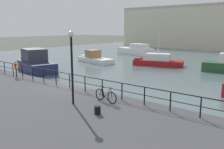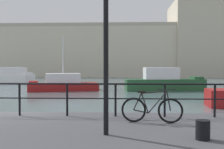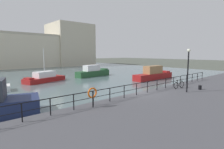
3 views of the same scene
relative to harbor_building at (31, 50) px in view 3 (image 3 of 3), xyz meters
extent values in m
plane|color=#4C5147|center=(-6.39, -52.62, -5.93)|extent=(240.00, 240.00, 0.00)
cube|color=slate|center=(-6.39, -22.42, -5.93)|extent=(80.00, 60.00, 0.01)
cube|color=#47474C|center=(-6.39, -59.12, -5.46)|extent=(56.00, 13.00, 0.95)
cube|color=beige|center=(-6.39, 0.01, -0.84)|extent=(56.99, 12.85, 10.18)
cube|color=#C0B69F|center=(14.87, 0.01, 1.92)|extent=(14.47, 14.13, 15.71)
cube|color=#B1A993|center=(-6.39, -6.11, 4.59)|extent=(56.99, 0.60, 0.70)
cube|color=maroon|center=(7.14, -44.85, -5.39)|extent=(8.85, 2.31, 1.07)
cube|color=#997047|center=(7.00, -44.85, -4.17)|extent=(3.71, 1.70, 1.38)
cube|color=maroon|center=(10.82, -45.02, -4.73)|extent=(1.11, 1.39, 0.24)
cube|color=#23512D|center=(1.57, -34.06, -5.35)|extent=(8.03, 2.94, 1.14)
cube|color=silver|center=(1.19, -34.11, -4.20)|extent=(3.54, 2.02, 1.16)
cube|color=#23512D|center=(4.83, -33.60, -4.66)|extent=(1.12, 1.42, 0.24)
cube|color=maroon|center=(-8.52, -34.62, -5.55)|extent=(7.18, 4.13, 0.75)
cube|color=silver|center=(-8.55, -34.63, -4.69)|extent=(3.65, 2.57, 0.96)
cube|color=maroon|center=(-11.26, -35.46, -5.05)|extent=(1.24, 1.74, 0.24)
cylinder|color=silver|center=(-8.55, -34.63, -2.33)|extent=(0.10, 0.10, 3.75)
cylinder|color=black|center=(-16.84, -53.37, -4.46)|extent=(0.07, 0.07, 1.05)
cylinder|color=black|center=(-15.26, -53.37, -4.46)|extent=(0.07, 0.07, 1.05)
cylinder|color=black|center=(-13.69, -53.37, -4.46)|extent=(0.07, 0.07, 1.05)
cylinder|color=black|center=(-12.11, -53.37, -4.46)|extent=(0.07, 0.07, 1.05)
cylinder|color=black|center=(-10.53, -53.37, -4.46)|extent=(0.07, 0.07, 1.05)
cylinder|color=black|center=(-8.95, -53.37, -4.46)|extent=(0.07, 0.07, 1.05)
cylinder|color=black|center=(-7.38, -53.37, -4.46)|extent=(0.07, 0.07, 1.05)
cylinder|color=black|center=(-5.80, -53.37, -4.46)|extent=(0.07, 0.07, 1.05)
cylinder|color=black|center=(-4.22, -53.37, -4.46)|extent=(0.07, 0.07, 1.05)
cylinder|color=black|center=(-2.65, -53.37, -4.46)|extent=(0.07, 0.07, 1.05)
cylinder|color=black|center=(-1.07, -53.37, -4.46)|extent=(0.07, 0.07, 1.05)
cylinder|color=black|center=(0.51, -53.37, -4.46)|extent=(0.07, 0.07, 1.05)
cylinder|color=black|center=(2.09, -53.37, -4.46)|extent=(0.07, 0.07, 1.05)
cylinder|color=black|center=(3.66, -53.37, -4.46)|extent=(0.07, 0.07, 1.05)
cylinder|color=black|center=(5.24, -53.37, -4.46)|extent=(0.07, 0.07, 1.05)
cylinder|color=black|center=(6.82, -53.37, -4.46)|extent=(0.07, 0.07, 1.05)
cylinder|color=black|center=(-6.59, -53.37, -3.94)|extent=(26.81, 0.06, 0.06)
cylinder|color=black|center=(-6.59, -53.37, -4.41)|extent=(26.81, 0.04, 0.04)
torus|color=black|center=(-1.04, -54.37, -4.63)|extent=(0.72, 0.14, 0.72)
torus|color=black|center=(-2.09, -54.26, -4.63)|extent=(0.72, 0.14, 0.72)
cylinder|color=black|center=(-1.40, -54.33, -4.39)|extent=(0.55, 0.09, 0.66)
cylinder|color=black|center=(-1.76, -54.29, -4.42)|extent=(0.24, 0.06, 0.58)
cylinder|color=black|center=(-1.50, -54.32, -4.10)|extent=(0.72, 0.11, 0.11)
cylinder|color=black|center=(-1.87, -54.28, -4.67)|extent=(0.43, 0.08, 0.12)
cylinder|color=black|center=(-1.97, -54.27, -4.38)|extent=(0.26, 0.06, 0.51)
cylinder|color=black|center=(-1.09, -54.37, -4.35)|extent=(0.14, 0.05, 0.57)
cube|color=black|center=(-1.86, -54.28, -4.10)|extent=(0.23, 0.11, 0.05)
cylinder|color=black|center=(-1.15, -54.36, -4.02)|extent=(0.52, 0.08, 0.02)
cylinder|color=black|center=(-0.59, -56.11, -4.77)|extent=(0.32, 0.32, 0.44)
cylinder|color=black|center=(-12.42, -53.77, -4.41)|extent=(0.08, 0.08, 1.15)
torus|color=orange|center=(-12.42, -53.71, -3.96)|extent=(0.75, 0.11, 0.75)
cylinder|color=black|center=(-2.78, -55.78, -3.06)|extent=(0.12, 0.12, 3.85)
sphere|color=silver|center=(-2.78, -55.78, -0.99)|extent=(0.32, 0.32, 0.32)
camera|label=1|loc=(7.16, -64.61, -0.66)|focal=38.08mm
camera|label=2|loc=(-2.31, -62.50, -3.30)|focal=45.59mm
camera|label=3|loc=(-19.31, -63.57, -1.25)|focal=28.38mm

